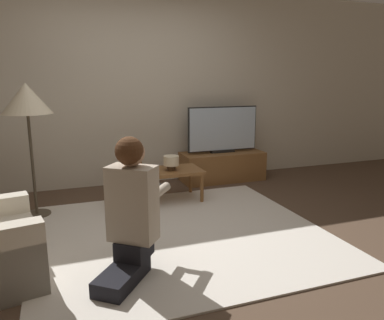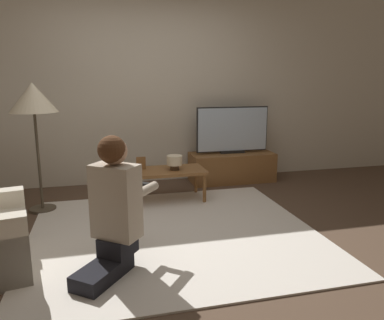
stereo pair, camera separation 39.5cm
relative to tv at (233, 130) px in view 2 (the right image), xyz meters
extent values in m
plane|color=brown|center=(-1.15, -1.61, -0.73)|extent=(10.00, 10.00, 0.00)
cube|color=beige|center=(-1.15, 0.32, 0.57)|extent=(10.00, 0.06, 2.60)
cube|color=silver|center=(-1.15, -1.61, -0.72)|extent=(2.62, 2.40, 0.02)
cube|color=brown|center=(0.00, 0.00, -0.53)|extent=(1.16, 0.47, 0.40)
cube|color=black|center=(0.00, 0.00, -0.31)|extent=(0.35, 0.08, 0.04)
cube|color=black|center=(0.00, 0.00, 0.01)|extent=(1.02, 0.03, 0.62)
cube|color=silver|center=(0.00, 0.00, 0.01)|extent=(0.99, 0.04, 0.59)
cube|color=brown|center=(-1.09, -0.65, -0.36)|extent=(0.99, 0.48, 0.04)
cylinder|color=brown|center=(-1.54, -0.84, -0.55)|extent=(0.04, 0.04, 0.34)
cylinder|color=brown|center=(-0.64, -0.84, -0.55)|extent=(0.04, 0.04, 0.34)
cylinder|color=brown|center=(-1.54, -0.45, -0.55)|extent=(0.04, 0.04, 0.34)
cylinder|color=brown|center=(-0.64, -0.45, -0.55)|extent=(0.04, 0.04, 0.34)
cylinder|color=#4C4233|center=(-2.43, -0.64, -0.71)|extent=(0.28, 0.28, 0.03)
cylinder|color=#4C4233|center=(-2.43, -0.64, -0.04)|extent=(0.03, 0.03, 1.31)
cone|color=beige|center=(-2.43, -0.64, 0.50)|extent=(0.49, 0.49, 0.31)
cube|color=black|center=(-1.81, -2.31, -0.66)|extent=(0.47, 0.52, 0.11)
cube|color=black|center=(-1.69, -2.16, -0.53)|extent=(0.32, 0.32, 0.14)
cube|color=tan|center=(-1.69, -2.16, -0.18)|extent=(0.39, 0.37, 0.55)
sphere|color=tan|center=(-1.69, -2.16, 0.19)|extent=(0.20, 0.20, 0.20)
sphere|color=#4C2D19|center=(-1.70, -2.18, 0.21)|extent=(0.20, 0.20, 0.20)
cube|color=black|center=(-1.46, -1.87, -0.16)|extent=(0.13, 0.11, 0.04)
cylinder|color=tan|center=(-1.46, -2.03, -0.16)|extent=(0.24, 0.28, 0.07)
cylinder|color=tan|center=(-1.62, -1.90, -0.16)|extent=(0.24, 0.28, 0.07)
cube|color=brown|center=(-1.33, -0.57, -0.27)|extent=(0.11, 0.01, 0.15)
cylinder|color=#4C3823|center=(-0.95, -0.68, -0.32)|extent=(0.10, 0.10, 0.06)
cylinder|color=beige|center=(-0.95, -0.68, -0.23)|extent=(0.18, 0.18, 0.11)
camera|label=1|loc=(-2.16, -4.72, 0.70)|focal=35.00mm
camera|label=2|loc=(-1.78, -4.83, 0.70)|focal=35.00mm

